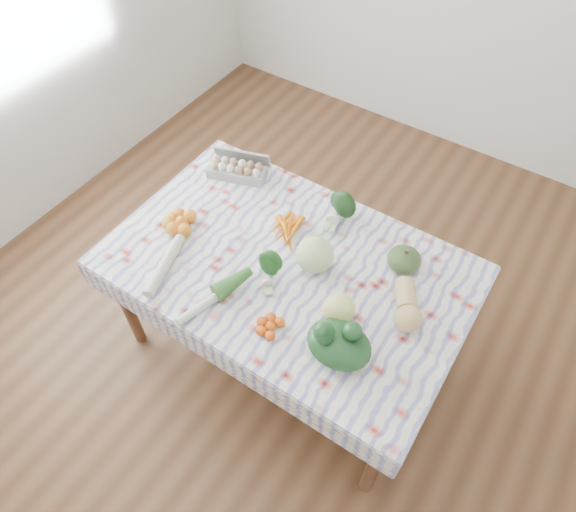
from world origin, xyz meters
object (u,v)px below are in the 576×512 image
object	(u,v)px
grapefruit	(339,309)
cabbage	(315,255)
butternut_squash	(408,304)
dining_table	(288,274)
egg_carton	(237,171)
kabocha_squash	(404,259)

from	to	relation	value
grapefruit	cabbage	bearing A→B (deg)	142.26
butternut_squash	grapefruit	xyz separation A→B (m)	(-0.23, -0.19, 0.01)
dining_table	egg_carton	size ratio (longest dim) A/B	5.18
kabocha_squash	grapefruit	world-z (taller)	grapefruit
egg_carton	grapefruit	world-z (taller)	grapefruit
egg_carton	cabbage	xyz separation A→B (m)	(0.66, -0.29, 0.04)
cabbage	butternut_squash	distance (m)	0.46
egg_carton	cabbage	size ratio (longest dim) A/B	1.80
dining_table	grapefruit	world-z (taller)	grapefruit
butternut_squash	dining_table	bearing A→B (deg)	156.46
cabbage	egg_carton	bearing A→B (deg)	156.32
dining_table	butternut_squash	bearing A→B (deg)	6.23
butternut_squash	grapefruit	bearing A→B (deg)	-170.75
cabbage	grapefruit	xyz separation A→B (m)	(0.23, -0.18, -0.02)
butternut_squash	grapefruit	distance (m)	0.29
kabocha_squash	dining_table	bearing A→B (deg)	-147.99
dining_table	butternut_squash	xyz separation A→B (m)	(0.57, 0.06, 0.14)
egg_carton	kabocha_squash	bearing A→B (deg)	-22.27
egg_carton	butternut_squash	bearing A→B (deg)	-32.76
egg_carton	butternut_squash	world-z (taller)	butternut_squash
dining_table	kabocha_squash	distance (m)	0.55
egg_carton	butternut_squash	size ratio (longest dim) A/B	1.25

